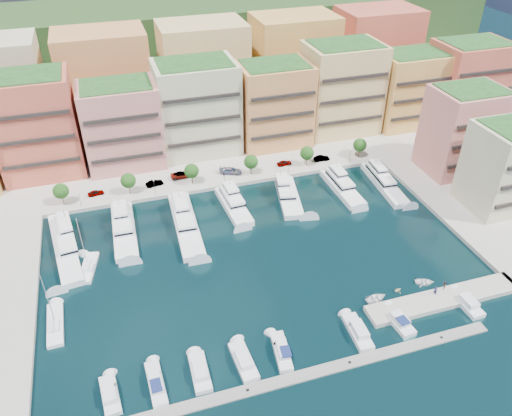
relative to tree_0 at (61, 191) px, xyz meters
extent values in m
plane|color=black|center=(40.00, -33.50, -4.74)|extent=(400.00, 400.00, 0.00)
cube|color=#9E998E|center=(40.00, 28.50, -4.74)|extent=(220.00, 64.00, 2.00)
cube|color=#203214|center=(40.00, 76.50, -4.74)|extent=(240.00, 40.00, 58.00)
cube|color=gray|center=(37.00, -63.50, -4.74)|extent=(72.00, 2.20, 0.35)
cube|color=#9E998E|center=(70.00, -55.50, -4.74)|extent=(32.00, 5.00, 2.00)
cube|color=#CE5E44|center=(-4.00, 18.50, 9.26)|extent=(20.00, 16.00, 26.00)
cube|color=black|center=(-4.00, 10.25, 9.26)|extent=(18.40, 0.50, 0.90)
cube|color=#1C471D|center=(-4.00, 18.50, 22.66)|extent=(17.60, 14.08, 0.80)
cube|color=#C1746C|center=(17.00, 16.50, 7.26)|extent=(20.00, 15.00, 22.00)
cube|color=black|center=(17.00, 8.75, 7.26)|extent=(18.40, 0.50, 0.90)
cube|color=#1C471D|center=(17.00, 16.50, 18.66)|extent=(17.60, 13.20, 0.80)
cube|color=beige|center=(38.00, 18.50, 8.76)|extent=(22.00, 16.00, 25.00)
cube|color=black|center=(38.00, 10.25, 8.76)|extent=(20.24, 0.50, 0.90)
cube|color=#1C471D|center=(38.00, 18.50, 21.66)|extent=(19.36, 14.08, 0.80)
cube|color=#D99351|center=(60.00, 16.50, 7.76)|extent=(20.00, 15.00, 23.00)
cube|color=black|center=(60.00, 8.75, 7.76)|extent=(18.40, 0.50, 0.90)
cube|color=#1C471D|center=(60.00, 16.50, 19.66)|extent=(17.60, 13.20, 0.80)
cube|color=#DDC075|center=(82.00, 18.50, 9.26)|extent=(22.00, 16.00, 26.00)
cube|color=black|center=(82.00, 10.25, 9.26)|extent=(20.24, 0.50, 0.90)
cube|color=#1C471D|center=(82.00, 18.50, 22.66)|extent=(19.36, 14.08, 0.80)
cube|color=#E6B354|center=(104.00, 16.50, 7.26)|extent=(20.00, 15.00, 22.00)
cube|color=black|center=(104.00, 8.75, 7.26)|extent=(18.40, 0.50, 0.90)
cube|color=#1C471D|center=(104.00, 16.50, 18.66)|extent=(17.60, 13.20, 0.80)
cube|color=#CE5E44|center=(124.00, 14.50, 8.26)|extent=(22.00, 16.00, 24.00)
cube|color=black|center=(124.00, 6.25, 8.26)|extent=(20.24, 0.50, 0.90)
cube|color=#1C471D|center=(124.00, 14.50, 20.66)|extent=(19.36, 14.08, 0.80)
cube|color=#C1746C|center=(102.00, -13.50, 7.26)|extent=(18.00, 14.00, 22.00)
cube|color=black|center=(102.00, -20.75, 7.26)|extent=(16.56, 0.50, 0.90)
cube|color=#1C471D|center=(102.00, -13.50, 18.66)|extent=(15.84, 12.32, 0.80)
cube|color=beige|center=(102.00, -31.50, 6.26)|extent=(18.00, 14.00, 20.00)
cube|color=#D99351|center=(15.00, 40.50, 11.26)|extent=(26.00, 18.00, 30.00)
cube|color=#DDC075|center=(45.00, 40.50, 11.26)|extent=(26.00, 18.00, 30.00)
cube|color=#E6B354|center=(75.00, 40.50, 11.26)|extent=(26.00, 18.00, 30.00)
cube|color=#CE5E44|center=(105.00, 40.50, 11.26)|extent=(26.00, 18.00, 30.00)
cylinder|color=#473323|center=(0.00, 0.00, -2.24)|extent=(0.24, 0.24, 3.00)
sphere|color=#1E4313|center=(0.00, 0.00, 0.01)|extent=(3.80, 3.80, 3.80)
cylinder|color=#473323|center=(16.00, 0.00, -2.24)|extent=(0.24, 0.24, 3.00)
sphere|color=#1E4313|center=(16.00, 0.00, 0.01)|extent=(3.80, 3.80, 3.80)
cylinder|color=#473323|center=(32.00, 0.00, -2.24)|extent=(0.24, 0.24, 3.00)
sphere|color=#1E4313|center=(32.00, 0.00, 0.01)|extent=(3.80, 3.80, 3.80)
cylinder|color=#473323|center=(48.00, 0.00, -2.24)|extent=(0.24, 0.24, 3.00)
sphere|color=#1E4313|center=(48.00, 0.00, 0.01)|extent=(3.80, 3.80, 3.80)
cylinder|color=#473323|center=(64.00, 0.00, -2.24)|extent=(0.24, 0.24, 3.00)
sphere|color=#1E4313|center=(64.00, 0.00, 0.01)|extent=(3.80, 3.80, 3.80)
cylinder|color=#473323|center=(80.00, 0.00, -2.24)|extent=(0.24, 0.24, 3.00)
sphere|color=#1E4313|center=(80.00, 0.00, 0.01)|extent=(3.80, 3.80, 3.80)
cylinder|color=black|center=(4.00, -2.30, -1.74)|extent=(0.10, 0.10, 4.00)
sphere|color=#FFF2CC|center=(4.00, -2.30, 0.31)|extent=(0.30, 0.30, 0.30)
cylinder|color=black|center=(22.00, -2.30, -1.74)|extent=(0.10, 0.10, 4.00)
sphere|color=#FFF2CC|center=(22.00, -2.30, 0.31)|extent=(0.30, 0.30, 0.30)
cylinder|color=black|center=(40.00, -2.30, -1.74)|extent=(0.10, 0.10, 4.00)
sphere|color=#FFF2CC|center=(40.00, -2.30, 0.31)|extent=(0.30, 0.30, 0.30)
cylinder|color=black|center=(58.00, -2.30, -1.74)|extent=(0.10, 0.10, 4.00)
sphere|color=#FFF2CC|center=(58.00, -2.30, 0.31)|extent=(0.30, 0.30, 0.30)
cylinder|color=black|center=(76.00, -2.30, -1.74)|extent=(0.10, 0.10, 4.00)
sphere|color=#FFF2CC|center=(76.00, -2.30, 0.31)|extent=(0.30, 0.30, 0.30)
cube|color=white|center=(0.17, -17.50, -4.39)|extent=(7.60, 26.35, 2.30)
cube|color=white|center=(0.17, -14.90, -2.34)|extent=(5.33, 14.64, 1.80)
cube|color=black|center=(0.17, -14.90, -2.34)|extent=(5.40, 14.71, 0.55)
cube|color=white|center=(0.17, -12.82, -0.74)|extent=(3.56, 8.07, 1.40)
cylinder|color=#B2B2B7|center=(0.17, -11.26, 0.86)|extent=(0.14, 0.14, 1.80)
cube|color=white|center=(13.08, -15.16, -4.39)|extent=(5.50, 21.44, 2.30)
cube|color=white|center=(13.08, -13.03, -2.34)|extent=(4.36, 11.83, 1.80)
cube|color=black|center=(13.08, -13.03, -2.34)|extent=(4.42, 11.89, 0.55)
cube|color=white|center=(13.08, -11.32, -0.74)|extent=(3.13, 6.47, 1.40)
cylinder|color=#B2B2B7|center=(13.08, -10.04, 0.86)|extent=(0.14, 0.14, 1.80)
cube|color=black|center=(13.08, -15.16, -4.84)|extent=(5.55, 21.50, 0.35)
cube|color=white|center=(26.95, -17.14, -4.39)|extent=(5.87, 25.44, 2.30)
cube|color=white|center=(26.95, -14.61, -2.34)|extent=(4.58, 14.04, 1.80)
cube|color=black|center=(26.95, -14.61, -2.34)|extent=(4.64, 14.10, 0.55)
cube|color=white|center=(26.95, -12.59, -0.74)|extent=(3.26, 7.69, 1.40)
cylinder|color=#B2B2B7|center=(26.95, -11.07, 0.86)|extent=(0.14, 0.14, 1.80)
cube|color=white|center=(39.55, -13.07, -4.39)|extent=(5.59, 17.38, 2.30)
cube|color=white|center=(39.55, -11.35, -2.34)|extent=(4.30, 9.63, 1.80)
cube|color=black|center=(39.55, -11.35, -2.34)|extent=(4.36, 9.70, 0.55)
cube|color=white|center=(39.55, -9.98, -0.74)|extent=(3.04, 5.30, 1.40)
cylinder|color=#B2B2B7|center=(39.55, -8.95, 0.86)|extent=(0.14, 0.14, 1.80)
cube|color=white|center=(53.77, -13.43, -4.39)|extent=(8.26, 18.45, 2.30)
cube|color=white|center=(53.77, -11.64, -2.34)|extent=(5.81, 10.41, 1.80)
cube|color=black|center=(53.77, -11.64, -2.34)|extent=(5.88, 10.48, 0.55)
cube|color=white|center=(53.77, -10.21, -0.74)|extent=(3.88, 5.82, 1.40)
cylinder|color=#B2B2B7|center=(53.77, -9.14, 0.86)|extent=(0.14, 0.14, 1.80)
cube|color=black|center=(53.77, -13.43, -4.84)|extent=(8.32, 18.51, 0.35)
cube|color=white|center=(68.49, -13.59, -4.39)|extent=(4.76, 18.24, 2.30)
cube|color=white|center=(68.49, -11.77, -2.34)|extent=(3.84, 10.05, 1.80)
cube|color=black|center=(68.49, -11.77, -2.34)|extent=(3.90, 10.11, 0.55)
cube|color=white|center=(68.49, -10.32, -0.74)|extent=(2.79, 5.49, 1.40)
cylinder|color=#B2B2B7|center=(68.49, -9.23, 0.86)|extent=(0.14, 0.14, 1.80)
cube|color=white|center=(79.87, -15.03, -4.39)|extent=(5.83, 21.32, 2.30)
cube|color=white|center=(79.87, -12.92, -2.34)|extent=(4.35, 11.81, 1.80)
cube|color=black|center=(79.87, -12.92, -2.34)|extent=(4.42, 11.88, 0.55)
cube|color=white|center=(79.87, -11.24, -0.74)|extent=(3.02, 6.49, 1.40)
cylinder|color=#B2B2B7|center=(79.87, -9.97, 0.86)|extent=(0.14, 0.14, 1.80)
cube|color=silver|center=(6.98, -58.00, -4.49)|extent=(3.20, 7.68, 1.40)
cube|color=silver|center=(6.98, -58.37, -3.19)|extent=(2.30, 3.75, 1.10)
cube|color=black|center=(6.98, -56.88, -3.44)|extent=(1.84, 0.26, 0.55)
cube|color=silver|center=(14.21, -58.00, -4.49)|extent=(2.75, 8.85, 1.40)
cube|color=silver|center=(14.21, -58.44, -3.19)|extent=(2.05, 4.28, 1.10)
cube|color=black|center=(14.21, -56.69, -3.44)|extent=(1.74, 0.17, 0.55)
cube|color=navy|center=(14.21, -59.58, -2.59)|extent=(1.79, 2.69, 0.12)
cube|color=silver|center=(21.42, -58.00, -4.49)|extent=(3.01, 8.01, 1.40)
cube|color=silver|center=(21.42, -58.40, -3.19)|extent=(2.29, 3.87, 1.10)
cube|color=black|center=(21.42, -56.81, -3.44)|extent=(2.02, 0.15, 0.55)
cube|color=silver|center=(28.93, -58.00, -4.49)|extent=(3.38, 8.55, 1.40)
cube|color=silver|center=(28.93, -58.42, -3.19)|extent=(2.47, 4.16, 1.10)
cube|color=black|center=(28.93, -56.74, -3.44)|extent=(2.05, 0.23, 0.55)
cube|color=silver|center=(35.73, -58.00, -4.49)|extent=(3.41, 8.60, 1.40)
cube|color=silver|center=(35.73, -58.42, -3.19)|extent=(2.34, 4.22, 1.10)
cube|color=black|center=(35.73, -56.75, -3.44)|extent=(1.70, 0.31, 0.55)
cube|color=navy|center=(35.73, -59.51, -2.59)|extent=(1.96, 2.70, 0.12)
cube|color=silver|center=(50.27, -58.00, -4.49)|extent=(3.24, 8.64, 1.40)
cube|color=silver|center=(50.27, -58.43, -3.19)|extent=(2.39, 4.19, 1.10)
cube|color=black|center=(50.27, -56.72, -3.44)|extent=(2.01, 0.21, 0.55)
cube|color=silver|center=(58.55, -58.00, -4.49)|extent=(3.39, 7.55, 1.40)
cube|color=silver|center=(58.55, -58.37, -3.19)|extent=(2.44, 3.70, 1.10)
cube|color=black|center=(58.55, -56.90, -3.44)|extent=(1.97, 0.28, 0.55)
cube|color=navy|center=(58.55, -59.32, -2.59)|extent=(2.11, 2.36, 0.12)
cube|color=silver|center=(73.37, -58.00, -4.49)|extent=(2.92, 7.46, 1.40)
cube|color=silver|center=(73.37, -58.37, -3.19)|extent=(2.23, 3.60, 1.10)
cube|color=black|center=(73.37, -56.89, -3.44)|extent=(1.99, 0.14, 0.55)
cube|color=white|center=(-1.57, -39.78, -4.54)|extent=(3.01, 10.78, 1.20)
cube|color=white|center=(-1.57, -40.85, -3.64)|extent=(1.73, 2.72, 0.60)
cylinder|color=#B2B2B7|center=(-1.57, -39.24, 2.06)|extent=(0.14, 0.14, 12.00)
cylinder|color=#B2B2B7|center=(-1.57, -41.39, -2.94)|extent=(0.19, 4.83, 0.10)
cube|color=white|center=(4.80, -25.47, -4.54)|extent=(4.76, 9.79, 1.20)
cube|color=white|center=(4.80, -26.41, -3.64)|extent=(2.11, 2.66, 0.60)
cylinder|color=#B2B2B7|center=(4.80, -25.00, 2.06)|extent=(0.14, 0.14, 12.00)
cylinder|color=#B2B2B7|center=(4.80, -26.88, -2.94)|extent=(1.05, 4.15, 0.10)
imported|color=white|center=(69.19, -50.26, -4.35)|extent=(4.50, 3.82, 0.79)
imported|color=beige|center=(62.79, -50.68, -4.29)|extent=(2.05, 1.89, 0.90)
imported|color=white|center=(57.61, -51.46, -4.29)|extent=(4.78, 3.71, 0.91)
imported|color=gray|center=(7.70, 1.83, -3.08)|extent=(4.07, 2.07, 1.33)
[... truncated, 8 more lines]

